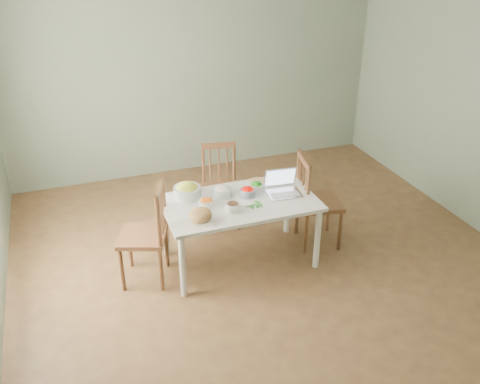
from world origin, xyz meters
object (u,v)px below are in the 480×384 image
object	(u,v)px
chair_far	(221,188)
laptop	(285,184)
dining_table	(240,232)
bread_boule	(200,215)
bowl_squash	(187,190)
chair_right	(320,200)
chair_left	(142,234)

from	to	relation	value
chair_far	laptop	distance (m)	0.95
dining_table	chair_far	bearing A→B (deg)	85.92
bread_boule	laptop	world-z (taller)	laptop
bowl_squash	chair_right	bearing A→B (deg)	-7.66
chair_left	laptop	distance (m)	1.46
chair_far	laptop	size ratio (longest dim) A/B	2.78
dining_table	bread_boule	distance (m)	0.67
bread_boule	laptop	bearing A→B (deg)	13.56
chair_far	bowl_squash	world-z (taller)	chair_far
chair_left	laptop	xyz separation A→B (m)	(1.43, -0.05, 0.30)
chair_far	chair_left	xyz separation A→B (m)	(-1.02, -0.73, 0.04)
chair_far	chair_left	distance (m)	1.26
chair_far	chair_right	size ratio (longest dim) A/B	0.92
dining_table	chair_right	size ratio (longest dim) A/B	1.46
chair_left	bread_boule	bearing A→B (deg)	80.58
chair_left	bread_boule	size ratio (longest dim) A/B	4.88
chair_right	laptop	distance (m)	0.55
dining_table	laptop	world-z (taller)	laptop
bowl_squash	laptop	distance (m)	0.96
chair_far	bread_boule	size ratio (longest dim) A/B	4.46
chair_right	bowl_squash	world-z (taller)	chair_right
dining_table	chair_left	world-z (taller)	chair_left
bowl_squash	bread_boule	bearing A→B (deg)	-90.64
dining_table	bowl_squash	xyz separation A→B (m)	(-0.46, 0.25, 0.43)
dining_table	chair_right	xyz separation A→B (m)	(0.91, 0.06, 0.16)
chair_right	laptop	xyz separation A→B (m)	(-0.45, -0.08, 0.30)
bowl_squash	laptop	xyz separation A→B (m)	(0.93, -0.27, 0.04)
dining_table	laptop	xyz separation A→B (m)	(0.46, -0.02, 0.46)
laptop	bread_boule	bearing A→B (deg)	-160.54
chair_far	bread_boule	xyz separation A→B (m)	(-0.52, -1.01, 0.30)
chair_right	bowl_squash	size ratio (longest dim) A/B	3.79
dining_table	chair_left	xyz separation A→B (m)	(-0.96, 0.03, 0.16)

